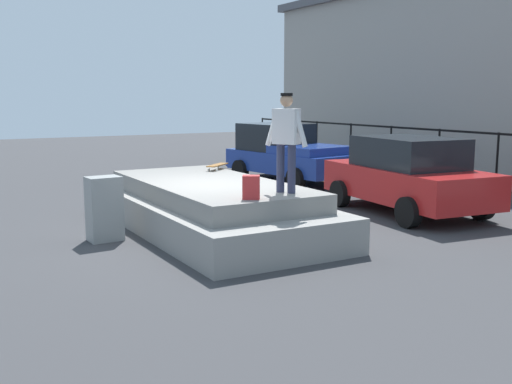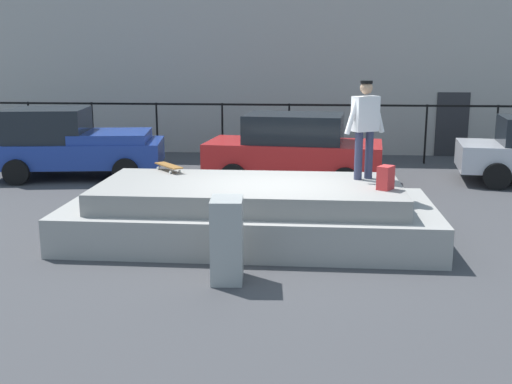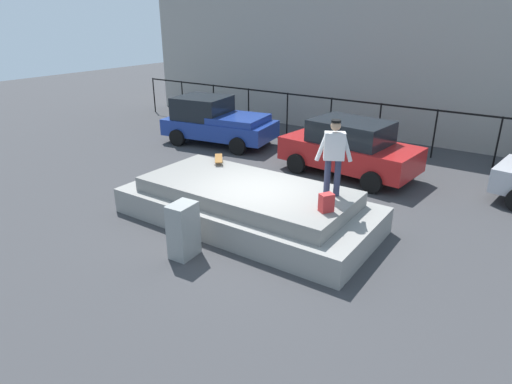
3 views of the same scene
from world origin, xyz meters
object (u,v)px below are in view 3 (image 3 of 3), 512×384
object	(u,v)px
skateboarder	(334,153)
car_red_sedan_mid	(349,147)
car_blue_pickup_near	(216,121)
utility_box	(183,230)
backpack	(326,203)
skateboard	(219,158)

from	to	relation	value
skateboarder	car_red_sedan_mid	world-z (taller)	skateboarder
car_blue_pickup_near	utility_box	size ratio (longest dim) A/B	3.79
backpack	car_red_sedan_mid	distance (m)	5.26
skateboard	car_red_sedan_mid	distance (m)	4.35
skateboarder	car_blue_pickup_near	size ratio (longest dim) A/B	0.38
backpack	utility_box	bearing A→B (deg)	-21.70
skateboard	utility_box	size ratio (longest dim) A/B	0.63
backpack	car_blue_pickup_near	world-z (taller)	car_blue_pickup_near
skateboard	car_red_sedan_mid	size ratio (longest dim) A/B	0.17
car_blue_pickup_near	utility_box	bearing A→B (deg)	-55.22
skateboard	utility_box	xyz separation A→B (m)	(1.52, -3.07, -0.49)
car_blue_pickup_near	backpack	bearing A→B (deg)	-36.39
backpack	utility_box	xyz separation A→B (m)	(-2.38, -1.77, -0.58)
skateboarder	backpack	distance (m)	1.21
skateboarder	utility_box	xyz separation A→B (m)	(-2.09, -2.63, -1.38)
car_red_sedan_mid	skateboarder	bearing A→B (deg)	-72.17
utility_box	car_blue_pickup_near	bearing A→B (deg)	120.78
skateboarder	car_red_sedan_mid	xyz separation A→B (m)	(-1.33, 4.14, -1.10)
backpack	car_red_sedan_mid	xyz separation A→B (m)	(-1.62, 4.99, -0.29)
skateboard	car_blue_pickup_near	bearing A→B (deg)	130.10
skateboard	utility_box	bearing A→B (deg)	-63.70
car_red_sedan_mid	utility_box	world-z (taller)	car_red_sedan_mid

